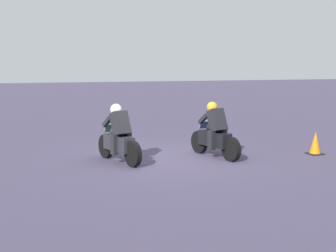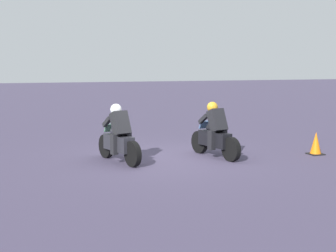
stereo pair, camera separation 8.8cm
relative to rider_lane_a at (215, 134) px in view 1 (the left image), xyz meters
The scene contains 4 objects.
ground_plane 1.47m from the rider_lane_a, 78.10° to the left, with size 120.00×120.00×0.00m, color #443D56.
rider_lane_a is the anchor object (origin of this frame).
rider_lane_b 2.63m from the rider_lane_a, 83.93° to the left, with size 2.01×0.68×1.51m.
traffic_cone 2.92m from the rider_lane_a, 103.30° to the right, with size 0.40×0.40×0.64m.
Camera 1 is at (-11.52, 4.41, 2.48)m, focal length 49.85 mm.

